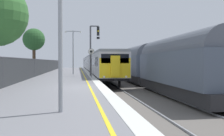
{
  "coord_description": "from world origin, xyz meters",
  "views": [
    {
      "loc": [
        -1.1,
        -16.36,
        1.55
      ],
      "look_at": [
        1.77,
        5.72,
        1.03
      ],
      "focal_mm": 42.93,
      "sensor_mm": 36.0,
      "label": 1
    }
  ],
  "objects_px": {
    "commuter_train_at_platform": "(93,63)",
    "background_tree_centre": "(34,40)",
    "platform_lamp_near": "(60,3)",
    "platform_lamp_mid": "(73,48)",
    "freight_train_adjacent_track": "(125,63)",
    "signal_gantry": "(93,45)",
    "speed_limit_sign": "(91,59)"
  },
  "relations": [
    {
      "from": "freight_train_adjacent_track",
      "to": "commuter_train_at_platform",
      "type": "bearing_deg",
      "value": 105.95
    },
    {
      "from": "signal_gantry",
      "to": "background_tree_centre",
      "type": "height_order",
      "value": "background_tree_centre"
    },
    {
      "from": "signal_gantry",
      "to": "platform_lamp_near",
      "type": "relative_size",
      "value": 0.98
    },
    {
      "from": "freight_train_adjacent_track",
      "to": "signal_gantry",
      "type": "distance_m",
      "value": 11.91
    },
    {
      "from": "signal_gantry",
      "to": "freight_train_adjacent_track",
      "type": "bearing_deg",
      "value": 62.05
    },
    {
      "from": "signal_gantry",
      "to": "platform_lamp_mid",
      "type": "xyz_separation_m",
      "value": [
        -2.21,
        3.31,
        -0.26
      ]
    },
    {
      "from": "freight_train_adjacent_track",
      "to": "signal_gantry",
      "type": "height_order",
      "value": "signal_gantry"
    },
    {
      "from": "platform_lamp_near",
      "to": "background_tree_centre",
      "type": "xyz_separation_m",
      "value": [
        -5.22,
        28.19,
        1.02
      ]
    },
    {
      "from": "speed_limit_sign",
      "to": "commuter_train_at_platform",
      "type": "bearing_deg",
      "value": 86.22
    },
    {
      "from": "freight_train_adjacent_track",
      "to": "speed_limit_sign",
      "type": "bearing_deg",
      "value": -112.76
    },
    {
      "from": "freight_train_adjacent_track",
      "to": "platform_lamp_mid",
      "type": "xyz_separation_m",
      "value": [
        -7.71,
        -7.05,
        1.81
      ]
    },
    {
      "from": "signal_gantry",
      "to": "platform_lamp_mid",
      "type": "relative_size",
      "value": 1.04
    },
    {
      "from": "background_tree_centre",
      "to": "platform_lamp_near",
      "type": "bearing_deg",
      "value": -79.52
    },
    {
      "from": "speed_limit_sign",
      "to": "background_tree_centre",
      "type": "xyz_separation_m",
      "value": [
        -7.07,
        10.39,
        2.56
      ]
    },
    {
      "from": "commuter_train_at_platform",
      "to": "platform_lamp_near",
      "type": "xyz_separation_m",
      "value": [
        -3.7,
        -45.77,
        2.08
      ]
    },
    {
      "from": "commuter_train_at_platform",
      "to": "background_tree_centre",
      "type": "relative_size",
      "value": 10.64
    },
    {
      "from": "background_tree_centre",
      "to": "speed_limit_sign",
      "type": "bearing_deg",
      "value": -55.75
    },
    {
      "from": "freight_train_adjacent_track",
      "to": "platform_lamp_near",
      "type": "distance_m",
      "value": 32.73
    },
    {
      "from": "signal_gantry",
      "to": "background_tree_centre",
      "type": "xyz_separation_m",
      "value": [
        -7.43,
        6.8,
        0.92
      ]
    },
    {
      "from": "signal_gantry",
      "to": "platform_lamp_mid",
      "type": "distance_m",
      "value": 3.99
    },
    {
      "from": "commuter_train_at_platform",
      "to": "signal_gantry",
      "type": "height_order",
      "value": "signal_gantry"
    },
    {
      "from": "commuter_train_at_platform",
      "to": "background_tree_centre",
      "type": "bearing_deg",
      "value": -116.91
    },
    {
      "from": "speed_limit_sign",
      "to": "platform_lamp_mid",
      "type": "relative_size",
      "value": 0.53
    },
    {
      "from": "commuter_train_at_platform",
      "to": "freight_train_adjacent_track",
      "type": "height_order",
      "value": "freight_train_adjacent_track"
    },
    {
      "from": "platform_lamp_near",
      "to": "platform_lamp_mid",
      "type": "distance_m",
      "value": 24.7
    },
    {
      "from": "speed_limit_sign",
      "to": "platform_lamp_near",
      "type": "bearing_deg",
      "value": -95.96
    },
    {
      "from": "platform_lamp_mid",
      "to": "background_tree_centre",
      "type": "relative_size",
      "value": 0.9
    },
    {
      "from": "freight_train_adjacent_track",
      "to": "platform_lamp_near",
      "type": "xyz_separation_m",
      "value": [
        -7.71,
        -31.75,
        1.98
      ]
    },
    {
      "from": "freight_train_adjacent_track",
      "to": "platform_lamp_near",
      "type": "bearing_deg",
      "value": -103.64
    },
    {
      "from": "platform_lamp_near",
      "to": "commuter_train_at_platform",
      "type": "bearing_deg",
      "value": 85.37
    },
    {
      "from": "commuter_train_at_platform",
      "to": "background_tree_centre",
      "type": "height_order",
      "value": "background_tree_centre"
    },
    {
      "from": "background_tree_centre",
      "to": "platform_lamp_mid",
      "type": "bearing_deg",
      "value": -33.79
    }
  ]
}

